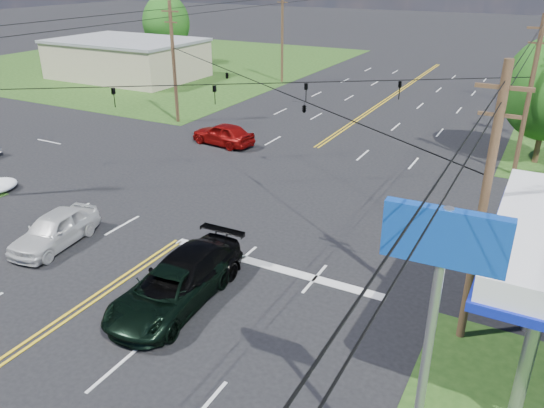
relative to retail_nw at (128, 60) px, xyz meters
The scene contains 16 objects.
ground 37.26m from the retail_nw, 36.25° to the right, with size 280.00×280.00×0.00m, color black.
grass_nw 11.36m from the retail_nw, 116.57° to the left, with size 46.00×48.00×0.03m, color #204315.
stop_bar 46.14m from the retail_nw, 40.60° to the right, with size 10.00×0.50×0.02m, color silver.
retail_nw is the anchor object (origin of this frame).
pole_se 53.09m from the retail_nw, 35.79° to the right, with size 1.60×0.28×9.50m.
pole_nw 21.60m from the retail_nw, 37.41° to the right, with size 1.60×0.28×9.50m.
pole_ne 45.02m from the retail_nw, 16.82° to the right, with size 1.60×0.28×9.50m.
pole_left_far 18.30m from the retail_nw, 19.44° to the left, with size 1.60×0.28×10.00m.
span_wire_signals 37.42m from the retail_nw, 36.25° to the right, with size 26.00×18.00×1.13m.
power_lines 38.98m from the retail_nw, 38.66° to the right, with size 26.04×100.00×0.64m.
tree_far_l 10.69m from the retail_nw, 101.31° to the left, with size 6.08×6.08×8.72m.
pickup_dkgreen 47.75m from the retail_nw, 46.27° to the right, with size 2.61×5.65×1.57m, color black.
suv_black 47.01m from the retail_nw, 45.39° to the right, with size 2.43×5.97×1.73m, color black.
pickup_white 41.51m from the retail_nw, 52.56° to the right, with size 1.89×4.69×1.60m, color silver.
sedan_red 28.96m from the retail_nw, 34.77° to the right, with size 1.92×4.76×1.62m, color maroon.
polesign_se 57.66m from the retail_nw, 41.61° to the right, with size 2.31×0.36×7.84m.
Camera 1 is at (14.28, -13.38, 11.82)m, focal length 35.00 mm.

